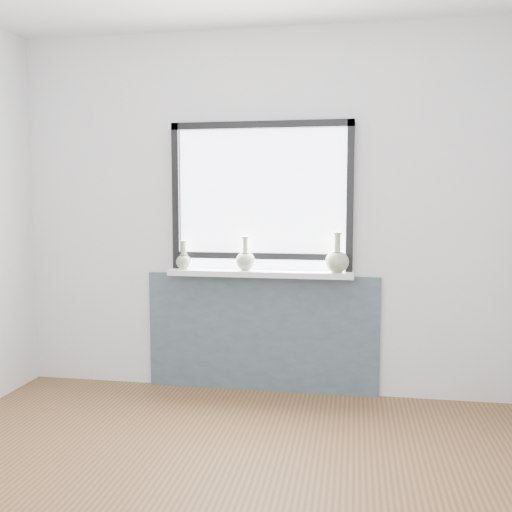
% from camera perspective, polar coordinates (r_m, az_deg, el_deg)
% --- Properties ---
extents(back_wall, '(3.60, 0.02, 2.60)m').
position_cam_1_polar(back_wall, '(4.12, 0.62, 4.23)').
color(back_wall, silver).
rests_on(back_wall, ground).
extents(apron_panel, '(1.70, 0.03, 0.86)m').
position_cam_1_polar(apron_panel, '(4.20, 0.54, -7.72)').
color(apron_panel, '#4A5E6A').
rests_on(apron_panel, ground).
extents(windowsill, '(1.32, 0.18, 0.04)m').
position_cam_1_polar(windowsill, '(4.05, 0.39, -1.75)').
color(windowsill, silver).
rests_on(windowsill, apron_panel).
extents(window, '(1.30, 0.06, 1.05)m').
position_cam_1_polar(window, '(4.08, 0.54, 6.20)').
color(window, black).
rests_on(window, windowsill).
extents(vase_a, '(0.11, 0.11, 0.21)m').
position_cam_1_polar(vase_a, '(4.17, -7.23, -0.40)').
color(vase_a, '#9FA885').
rests_on(vase_a, windowsill).
extents(vase_b, '(0.14, 0.14, 0.24)m').
position_cam_1_polar(vase_b, '(4.06, -1.07, -0.36)').
color(vase_b, '#9FA885').
rests_on(vase_b, windowsill).
extents(vase_c, '(0.17, 0.17, 0.28)m').
position_cam_1_polar(vase_c, '(3.96, 8.10, -0.42)').
color(vase_c, '#9FA885').
rests_on(vase_c, windowsill).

